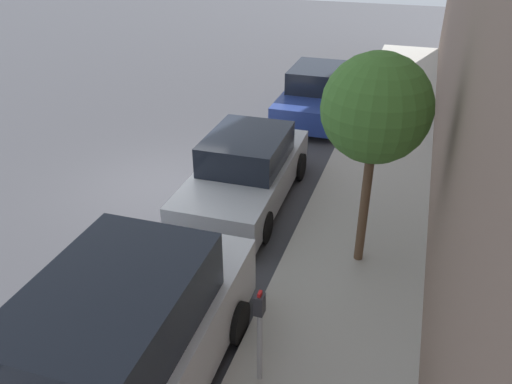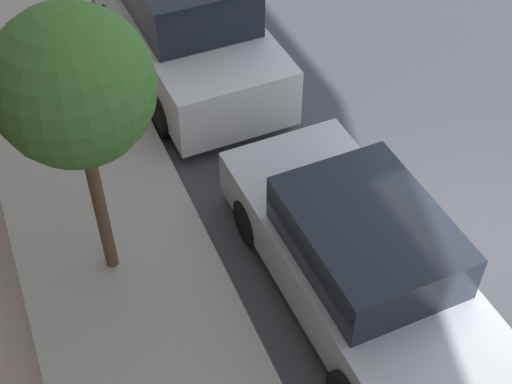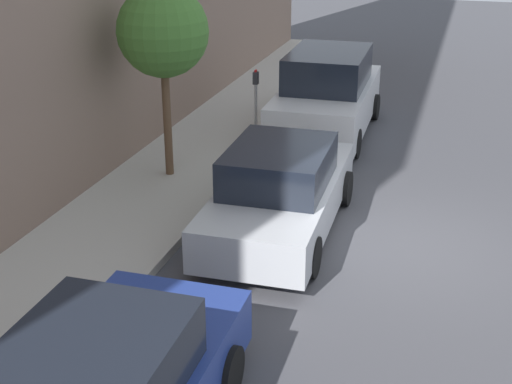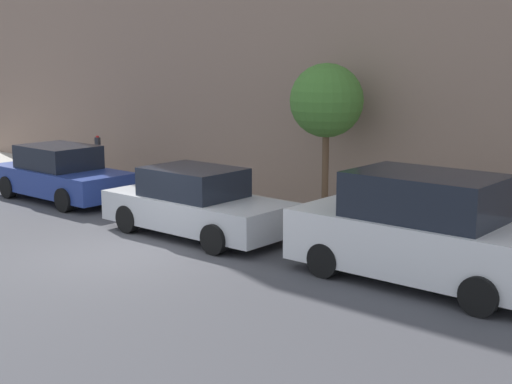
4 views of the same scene
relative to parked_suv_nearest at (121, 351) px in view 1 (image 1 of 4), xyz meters
The scene contains 9 objects.
ground_plane 6.06m from the parked_suv_nearest, 113.94° to the left, with size 60.00×60.00×0.00m, color #424247.
sidewalk 6.00m from the parked_suv_nearest, 67.16° to the left, with size 2.47×32.00×0.15m.
parked_suv_nearest is the anchor object (origin of this frame).
parked_sedan_second 5.50m from the parked_suv_nearest, 93.41° to the left, with size 1.92×4.54×1.54m.
parked_sedan_third 11.26m from the parked_suv_nearest, 90.16° to the left, with size 1.92×4.52×1.54m.
parking_meter_near 1.72m from the parked_suv_nearest, 27.44° to the left, with size 0.11×0.15×1.47m.
parking_meter_far 11.71m from the parked_suv_nearest, 82.54° to the left, with size 0.11×0.15×1.51m.
street_tree 4.99m from the parked_suv_nearest, 58.59° to the left, with size 1.72×1.72×3.69m.
fire_hydrant 14.08m from the parked_suv_nearest, 84.21° to the left, with size 0.20×0.20×0.69m.
Camera 1 is at (5.37, -9.09, 5.55)m, focal length 35.00 mm.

